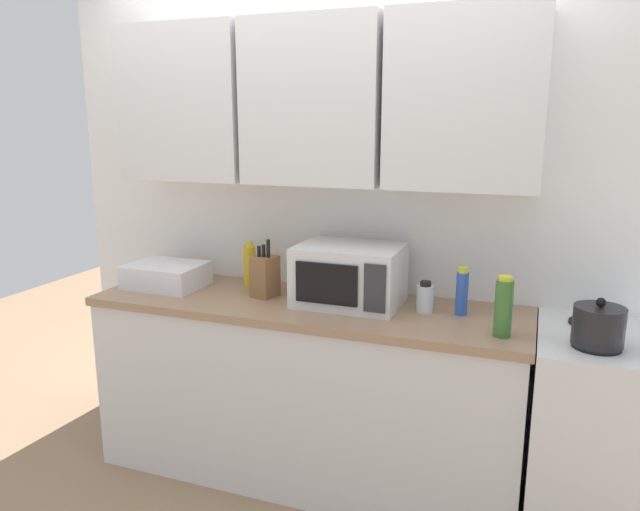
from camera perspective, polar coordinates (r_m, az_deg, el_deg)
wall_back_with_cabinets at (r=2.94m, az=0.32°, el=9.41°), size 2.94×0.38×2.60m
counter_run at (r=3.01m, az=-1.29°, el=-12.66°), size 2.07×0.63×0.90m
stove_range at (r=2.84m, az=27.40°, el=-15.75°), size 0.76×0.64×0.91m
kettle at (r=2.49m, az=25.13°, el=-6.11°), size 0.19×0.19×0.19m
microwave at (r=2.78m, az=2.82°, el=-1.88°), size 0.48×0.37×0.28m
dish_rack at (r=3.19m, az=-14.51°, el=-1.84°), size 0.38×0.30×0.12m
knife_block at (r=2.92m, az=-5.29°, el=-1.95°), size 0.12×0.14×0.29m
bottle_blue_cleaner at (r=2.70m, az=13.44°, el=-3.41°), size 0.05×0.05×0.22m
bottle_green_oil at (r=2.47m, az=17.17°, el=-4.77°), size 0.07×0.07×0.25m
bottle_clear_tall at (r=2.72m, az=10.04°, el=-4.01°), size 0.08×0.08×0.14m
bottle_yellow_mustard at (r=3.11m, az=-6.75°, el=-0.93°), size 0.06×0.06×0.24m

